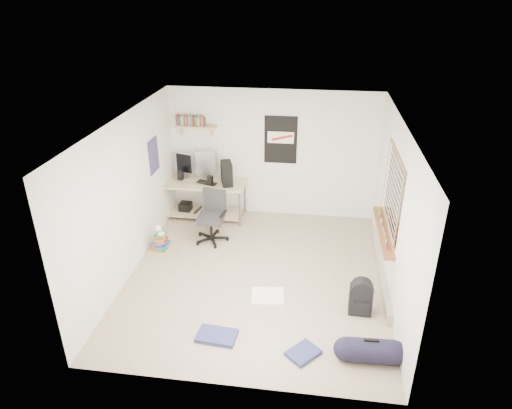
# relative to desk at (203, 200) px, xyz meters

# --- Properties ---
(floor) EXTENTS (4.00, 4.50, 0.01)m
(floor) POSITION_rel_desk_xyz_m (1.33, -1.89, -0.37)
(floor) COLOR gray
(floor) RESTS_ON ground
(ceiling) EXTENTS (4.00, 4.50, 0.01)m
(ceiling) POSITION_rel_desk_xyz_m (1.33, -1.89, 2.14)
(ceiling) COLOR white
(ceiling) RESTS_ON ground
(back_wall) EXTENTS (4.00, 0.01, 2.50)m
(back_wall) POSITION_rel_desk_xyz_m (1.33, 0.36, 0.89)
(back_wall) COLOR silver
(back_wall) RESTS_ON ground
(left_wall) EXTENTS (0.01, 4.50, 2.50)m
(left_wall) POSITION_rel_desk_xyz_m (-0.68, -1.89, 0.89)
(left_wall) COLOR silver
(left_wall) RESTS_ON ground
(right_wall) EXTENTS (0.01, 4.50, 2.50)m
(right_wall) POSITION_rel_desk_xyz_m (3.33, -1.89, 0.89)
(right_wall) COLOR silver
(right_wall) RESTS_ON ground
(desk) EXTENTS (1.85, 1.25, 0.77)m
(desk) POSITION_rel_desk_xyz_m (0.00, 0.00, 0.00)
(desk) COLOR tan
(desk) RESTS_ON floor
(monitor_left) EXTENTS (0.39, 0.21, 0.42)m
(monitor_left) POSITION_rel_desk_xyz_m (-0.37, 0.11, 0.62)
(monitor_left) COLOR #AFAFB4
(monitor_left) RESTS_ON desk
(monitor_right) EXTENTS (0.43, 0.25, 0.47)m
(monitor_right) POSITION_rel_desk_xyz_m (0.08, 0.11, 0.64)
(monitor_right) COLOR #9E9DA2
(monitor_right) RESTS_ON desk
(pc_tower) EXTENTS (0.30, 0.44, 0.42)m
(pc_tower) POSITION_rel_desk_xyz_m (0.50, -0.06, 0.62)
(pc_tower) COLOR black
(pc_tower) RESTS_ON desk
(keyboard) EXTENTS (0.42, 0.26, 0.02)m
(keyboard) POSITION_rel_desk_xyz_m (0.12, -0.11, 0.42)
(keyboard) COLOR black
(keyboard) RESTS_ON desk
(speaker_left) EXTENTS (0.10, 0.10, 0.19)m
(speaker_left) POSITION_rel_desk_xyz_m (-0.42, 0.00, 0.51)
(speaker_left) COLOR black
(speaker_left) RESTS_ON desk
(speaker_right) EXTENTS (0.11, 0.11, 0.17)m
(speaker_right) POSITION_rel_desk_xyz_m (0.21, -0.16, 0.50)
(speaker_right) COLOR black
(speaker_right) RESTS_ON desk
(office_chair) EXTENTS (0.72, 0.72, 0.95)m
(office_chair) POSITION_rel_desk_xyz_m (0.37, -0.91, 0.12)
(office_chair) COLOR #272629
(office_chair) RESTS_ON floor
(wall_shelf) EXTENTS (0.80, 0.22, 0.24)m
(wall_shelf) POSITION_rel_desk_xyz_m (-0.12, 0.25, 1.42)
(wall_shelf) COLOR tan
(wall_shelf) RESTS_ON back_wall
(poster_back_wall) EXTENTS (0.62, 0.03, 0.92)m
(poster_back_wall) POSITION_rel_desk_xyz_m (1.48, 0.34, 1.19)
(poster_back_wall) COLOR black
(poster_back_wall) RESTS_ON back_wall
(poster_left_wall) EXTENTS (0.02, 0.42, 0.60)m
(poster_left_wall) POSITION_rel_desk_xyz_m (-0.66, -0.69, 1.14)
(poster_left_wall) COLOR navy
(poster_left_wall) RESTS_ON left_wall
(window) EXTENTS (0.10, 1.50, 1.26)m
(window) POSITION_rel_desk_xyz_m (3.28, -1.59, 1.08)
(window) COLOR brown
(window) RESTS_ON right_wall
(baseboard_heater) EXTENTS (0.08, 2.50, 0.18)m
(baseboard_heater) POSITION_rel_desk_xyz_m (3.28, -1.59, -0.28)
(baseboard_heater) COLOR #B7B2A8
(baseboard_heater) RESTS_ON floor
(backpack) EXTENTS (0.33, 0.27, 0.43)m
(backpack) POSITION_rel_desk_xyz_m (2.90, -2.57, -0.16)
(backpack) COLOR black
(backpack) RESTS_ON floor
(duffel_bag) EXTENTS (0.32, 0.32, 0.60)m
(duffel_bag) POSITION_rel_desk_xyz_m (2.96, -3.52, -0.22)
(duffel_bag) COLOR black
(duffel_bag) RESTS_ON floor
(tshirt) EXTENTS (0.52, 0.46, 0.04)m
(tshirt) POSITION_rel_desk_xyz_m (1.57, -2.44, -0.34)
(tshirt) COLOR white
(tshirt) RESTS_ON floor
(jeans_a) EXTENTS (0.54, 0.37, 0.06)m
(jeans_a) POSITION_rel_desk_xyz_m (1.00, -3.38, -0.33)
(jeans_a) COLOR navy
(jeans_a) RESTS_ON floor
(jeans_b) EXTENTS (0.48, 0.49, 0.05)m
(jeans_b) POSITION_rel_desk_xyz_m (2.15, -3.53, -0.34)
(jeans_b) COLOR navy
(jeans_b) RESTS_ON floor
(book_stack) EXTENTS (0.42, 0.34, 0.28)m
(book_stack) POSITION_rel_desk_xyz_m (-0.42, -1.36, -0.22)
(book_stack) COLOR olive
(book_stack) RESTS_ON floor
(desk_lamp) EXTENTS (0.17, 0.23, 0.20)m
(desk_lamp) POSITION_rel_desk_xyz_m (-0.40, -1.38, 0.02)
(desk_lamp) COLOR silver
(desk_lamp) RESTS_ON book_stack
(subwoofer) EXTENTS (0.24, 0.24, 0.26)m
(subwoofer) POSITION_rel_desk_xyz_m (-0.37, 0.01, -0.22)
(subwoofer) COLOR black
(subwoofer) RESTS_ON floor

